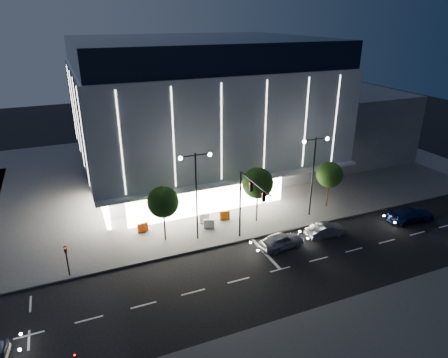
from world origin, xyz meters
name	(u,v)px	position (x,y,z in m)	size (l,w,h in m)	color
ground	(252,265)	(0.00, 0.00, 0.00)	(160.00, 160.00, 0.00)	black
sidewalk_museum	(209,168)	(5.00, 24.00, 0.07)	(70.00, 40.00, 0.15)	#474747
sidewalk_near	(398,343)	(5.00, -12.00, 0.07)	(70.00, 10.00, 0.15)	#474747
museum	(198,108)	(2.98, 22.31, 9.27)	(30.00, 25.80, 18.00)	#4C4C51
annex_building	(332,121)	(26.00, 24.00, 5.00)	(16.00, 20.00, 10.00)	#4C4C51
traffic_mast	(247,197)	(1.00, 3.34, 5.03)	(0.33, 5.89, 7.07)	black
street_lamp_west	(196,184)	(-3.00, 6.00, 5.96)	(3.16, 0.36, 9.00)	black
street_lamp_east	(314,165)	(10.00, 6.00, 5.96)	(3.16, 0.36, 9.00)	black
ped_signal_far	(67,258)	(-15.00, 4.50, 1.89)	(0.22, 0.24, 3.00)	black
tree_left	(163,204)	(-5.97, 7.02, 4.03)	(3.02, 3.02, 5.72)	black
tree_mid	(258,185)	(4.03, 7.02, 4.33)	(3.25, 3.25, 6.15)	black
tree_right	(330,176)	(13.03, 7.02, 3.88)	(2.91, 2.91, 5.51)	black
car_lead	(282,241)	(3.88, 1.53, 0.76)	(1.80, 4.47, 1.52)	#94959B
car_second	(326,230)	(9.01, 1.68, 0.68)	(1.44, 4.13, 1.36)	gray
car_third	(411,215)	(19.31, 0.82, 0.77)	(2.16, 5.30, 1.54)	#131E48
barrier_a	(143,228)	(-7.72, 9.29, 0.65)	(1.10, 0.25, 1.00)	#E4410C
barrier_b	(209,224)	(-1.26, 7.43, 0.65)	(1.10, 0.25, 1.00)	#BEBEBE
barrier_c	(225,215)	(0.97, 8.56, 0.65)	(1.10, 0.25, 1.00)	#C34E0A
barrier_d	(204,218)	(-1.29, 8.79, 0.65)	(1.10, 0.25, 1.00)	silver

